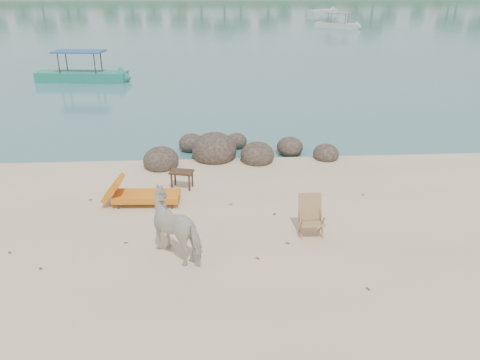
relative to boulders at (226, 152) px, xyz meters
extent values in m
plane|color=#3A6A74|center=(-0.51, 83.87, -0.21)|extent=(400.00, 400.00, 0.00)
ellipsoid|color=#302820|center=(-2.10, -0.67, -0.01)|extent=(1.13, 1.24, 0.84)
ellipsoid|color=#302820|center=(-0.40, 0.03, 0.05)|extent=(1.50, 1.65, 1.12)
ellipsoid|color=#302820|center=(1.00, -0.37, -0.01)|extent=(1.11, 1.22, 0.83)
ellipsoid|color=#302820|center=(2.20, 0.43, -0.05)|extent=(0.90, 0.99, 0.68)
ellipsoid|color=#302820|center=(3.30, -0.27, -0.06)|extent=(0.85, 0.93, 0.64)
ellipsoid|color=#302820|center=(-1.20, 1.03, -0.05)|extent=(0.89, 0.97, 0.66)
ellipsoid|color=#302820|center=(0.40, 1.23, -0.08)|extent=(0.75, 0.83, 0.57)
imported|color=silver|center=(-1.21, -5.82, 0.49)|extent=(1.72, 1.68, 1.40)
plane|color=brown|center=(1.08, -4.15, -0.20)|extent=(0.14, 0.14, 0.00)
plane|color=brown|center=(-3.79, -3.03, -0.20)|extent=(0.11, 0.11, 0.00)
plane|color=brown|center=(2.51, -7.34, -0.20)|extent=(0.13, 0.13, 0.00)
plane|color=brown|center=(-4.94, -5.60, -0.20)|extent=(0.14, 0.14, 0.00)
plane|color=brown|center=(3.69, -3.17, -0.20)|extent=(0.14, 0.14, 0.00)
plane|color=brown|center=(1.20, -5.57, -0.20)|extent=(0.14, 0.14, 0.00)
plane|color=brown|center=(0.46, -6.14, -0.20)|extent=(0.14, 0.14, 0.00)
plane|color=brown|center=(-4.07, -6.25, -0.20)|extent=(0.14, 0.14, 0.00)
plane|color=brown|center=(0.00, -3.52, -0.20)|extent=(0.10, 0.10, 0.00)
plane|color=brown|center=(-2.46, -5.33, -0.20)|extent=(0.11, 0.11, 0.00)
camera|label=1|loc=(-0.42, -14.62, 5.41)|focal=35.00mm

